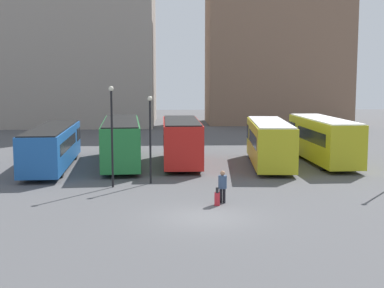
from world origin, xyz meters
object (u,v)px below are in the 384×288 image
object	(u,v)px
bus_2	(181,140)
lamp_post_0	(112,128)
bus_1	(121,140)
bus_3	(269,142)
bus_4	(323,139)
traveler	(223,184)
suitcase	(217,199)
lamp_post_1	(150,132)
bus_0	(53,145)

from	to	relation	value
bus_2	lamp_post_0	bearing A→B (deg)	151.84
bus_1	bus_3	distance (m)	10.52
lamp_post_0	bus_4	bearing A→B (deg)	29.70
bus_3	lamp_post_0	world-z (taller)	lamp_post_0
traveler	suitcase	distance (m)	0.83
bus_2	bus_3	size ratio (longest dim) A/B	0.90
bus_1	suitcase	bearing A→B (deg)	-160.24
lamp_post_0	lamp_post_1	xyz separation A→B (m)	(2.10, 1.03, -0.31)
bus_0	bus_1	size ratio (longest dim) A/B	1.01
lamp_post_1	suitcase	bearing A→B (deg)	-58.37
bus_4	lamp_post_1	distance (m)	14.22
bus_1	lamp_post_1	size ratio (longest dim) A/B	2.34
bus_3	lamp_post_1	world-z (taller)	lamp_post_1
suitcase	lamp_post_0	bearing A→B (deg)	57.00
suitcase	lamp_post_1	size ratio (longest dim) A/B	0.18
bus_4	lamp_post_0	bearing A→B (deg)	117.95
bus_3	traveler	xyz separation A→B (m)	(-4.40, -11.27, -0.73)
bus_0	bus_2	size ratio (longest dim) A/B	1.31
traveler	bus_4	bearing A→B (deg)	-28.39
bus_1	bus_2	size ratio (longest dim) A/B	1.29
bus_0	lamp_post_0	size ratio (longest dim) A/B	2.13
bus_1	bus_4	size ratio (longest dim) A/B	1.15
bus_0	lamp_post_0	world-z (taller)	lamp_post_0
lamp_post_0	bus_2	bearing A→B (deg)	62.61
bus_3	suitcase	world-z (taller)	bus_3
lamp_post_1	bus_2	bearing A→B (deg)	73.95
bus_0	suitcase	distance (m)	15.40
bus_2	suitcase	xyz separation A→B (m)	(1.46, -12.34, -1.41)
suitcase	bus_4	bearing A→B (deg)	-28.41
traveler	lamp_post_0	xyz separation A→B (m)	(-5.81, 4.10, 2.38)
bus_0	bus_3	world-z (taller)	bus_3
suitcase	lamp_post_0	xyz separation A→B (m)	(-5.51, 4.52, 3.03)
bus_3	lamp_post_1	distance (m)	10.27
bus_4	suitcase	world-z (taller)	bus_4
bus_1	bus_4	distance (m)	14.57
bus_3	lamp_post_0	distance (m)	12.59
bus_1	lamp_post_1	distance (m)	7.72
bus_1	lamp_post_0	bearing A→B (deg)	177.21
bus_3	suitcase	size ratio (longest dim) A/B	11.50
lamp_post_1	traveler	bearing A→B (deg)	-54.06
traveler	lamp_post_1	distance (m)	6.66
bus_2	traveler	world-z (taller)	bus_2
suitcase	lamp_post_1	world-z (taller)	lamp_post_1
bus_2	bus_3	distance (m)	6.20
bus_1	bus_3	world-z (taller)	bus_1
bus_0	suitcase	world-z (taller)	bus_0
lamp_post_0	lamp_post_1	bearing A→B (deg)	26.04
bus_0	bus_3	xyz separation A→B (m)	(15.03, 0.33, 0.15)
bus_2	lamp_post_1	xyz separation A→B (m)	(-1.96, -6.80, 1.31)
bus_1	bus_2	xyz separation A→B (m)	(4.30, -0.44, -0.00)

